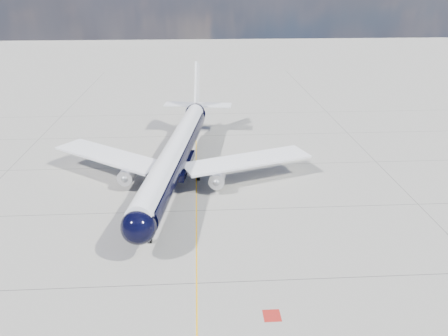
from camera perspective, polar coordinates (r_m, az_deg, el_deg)
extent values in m
plane|color=gray|center=(75.94, -3.65, 1.74)|extent=(320.00, 320.00, 0.00)
cube|color=#EDA90C|center=(71.32, -3.65, 0.26)|extent=(0.16, 160.00, 0.01)
cube|color=maroon|center=(41.91, 6.28, -18.62)|extent=(1.60, 1.60, 0.01)
cylinder|color=black|center=(64.32, -6.39, 1.56)|extent=(9.40, 38.20, 3.81)
sphere|color=black|center=(46.85, -11.10, -7.56)|extent=(4.33, 4.33, 3.81)
cone|color=black|center=(86.11, -3.41, 7.75)|extent=(4.80, 7.50, 3.81)
cylinder|color=white|center=(63.97, -6.43, 2.35)|extent=(8.87, 40.06, 2.97)
cube|color=black|center=(46.41, -11.21, -7.10)|extent=(2.56, 1.54, 0.55)
cube|color=white|center=(68.77, -14.75, 1.58)|extent=(18.43, 15.47, 0.32)
cube|color=white|center=(64.87, 3.05, 1.02)|extent=(19.80, 11.13, 0.32)
cube|color=black|center=(64.85, -6.34, 0.41)|extent=(5.64, 10.53, 1.00)
cylinder|color=#BBBBC3|center=(64.90, -12.30, -0.61)|extent=(2.90, 4.89, 2.24)
cylinder|color=#BBBBC3|center=(62.36, -0.79, -1.06)|extent=(2.90, 4.89, 2.24)
sphere|color=gray|center=(63.08, -12.84, -1.38)|extent=(1.25, 1.25, 1.10)
sphere|color=gray|center=(60.46, -0.99, -1.88)|extent=(1.25, 1.25, 1.10)
cube|color=white|center=(64.78, -12.30, 0.07)|extent=(0.69, 3.20, 1.10)
cube|color=white|center=(62.24, -0.77, -0.35)|extent=(0.69, 3.20, 1.10)
cube|color=white|center=(84.39, -3.54, 11.00)|extent=(1.26, 6.33, 8.54)
cube|color=white|center=(85.89, -3.42, 8.26)|extent=(13.35, 5.10, 0.22)
cylinder|color=gray|center=(51.25, -9.80, -8.40)|extent=(0.20, 0.20, 2.10)
cylinder|color=black|center=(51.77, -9.95, -9.24)|extent=(0.28, 0.72, 0.70)
cylinder|color=black|center=(51.67, -9.51, -9.27)|extent=(0.28, 0.72, 0.70)
cylinder|color=gray|center=(67.44, -8.72, -0.13)|extent=(0.30, 0.30, 1.90)
cylinder|color=gray|center=(66.25, -3.32, -0.33)|extent=(0.30, 0.30, 1.90)
cylinder|color=black|center=(67.27, -8.78, -0.95)|extent=(0.61, 1.16, 1.10)
cylinder|color=black|center=(68.25, -8.57, -0.57)|extent=(0.61, 1.16, 1.10)
cylinder|color=black|center=(66.08, -3.37, -1.16)|extent=(0.61, 1.16, 1.10)
cylinder|color=black|center=(67.07, -3.24, -0.77)|extent=(0.61, 1.16, 1.10)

